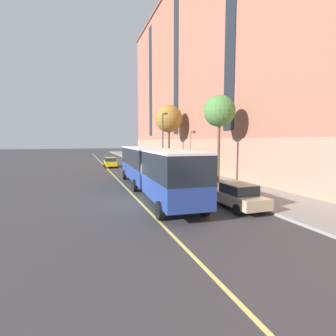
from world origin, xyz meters
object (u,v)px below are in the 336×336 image
Objects in this scene: taxi_cab at (110,162)px; street_tree_far_uptown at (169,119)px; parked_car_darkgray_2 at (136,161)px; street_lamp at (163,136)px; city_bus at (151,167)px; parked_car_champagne_1 at (237,196)px; parked_car_red_3 at (157,168)px; street_tree_mid_block at (219,112)px.

taxi_cab is 0.50× the size of street_tree_far_uptown.
parked_car_darkgray_2 and taxi_cab have the same top height.
parked_car_darkgray_2 is at bearing 99.77° from street_lamp.
street_tree_far_uptown is (7.31, 17.02, 5.33)m from city_bus.
parked_car_champagne_1 is (3.62, -6.89, -1.28)m from city_bus.
taxi_cab is (-4.37, 11.10, -0.00)m from parked_car_red_3.
taxi_cab is 11.42m from street_tree_far_uptown.
city_bus is at bearing -111.51° from street_lamp.
street_tree_far_uptown reaches higher than street_tree_mid_block.
parked_car_darkgray_2 is 13.43m from parked_car_red_3.
street_lamp is (1.68, 20.34, 4.01)m from parked_car_champagne_1.
parked_car_champagne_1 is 0.59× the size of street_lamp.
taxi_cab is 10.76m from street_lamp.
parked_car_red_3 is 0.56× the size of street_tree_mid_block.
city_bus is 9.00m from street_tree_mid_block.
parked_car_red_3 is at bearing -119.64° from street_tree_far_uptown.
street_lamp is at bearing 99.91° from street_tree_mid_block.
parked_car_darkgray_2 and parked_car_red_3 have the same top height.
street_tree_far_uptown is 1.21× the size of street_lamp.
parked_car_darkgray_2 is 0.61× the size of street_lamp.
taxi_cab is at bearing -153.10° from parked_car_darkgray_2.
city_bus is 2.38× the size of street_lamp.
street_tree_mid_block reaches higher than taxi_cab.
parked_car_red_3 is 11.93m from taxi_cab.
taxi_cab is at bearing 92.74° from city_bus.
city_bus is 3.92× the size of taxi_cab.
city_bus is 3.89× the size of parked_car_red_3.
parked_car_champagne_1 is 28.45m from taxi_cab.
street_lamp is at bearing 85.28° from parked_car_champagne_1.
city_bus is 19.27m from street_tree_far_uptown.
parked_car_red_3 is (-0.26, 16.97, 0.00)m from parked_car_champagne_1.
street_tree_far_uptown is at bearing 81.24° from parked_car_champagne_1.
street_tree_mid_block is 1.09× the size of street_lamp.
parked_car_darkgray_2 is at bearing 89.10° from parked_car_red_3.
city_bus reaches higher than parked_car_champagne_1.
taxi_cab is at bearing 99.38° from parked_car_champagne_1.
parked_car_champagne_1 is 25.07m from street_tree_far_uptown.
parked_car_darkgray_2 is at bearing 119.91° from street_tree_far_uptown.
parked_car_darkgray_2 is 0.50× the size of street_tree_far_uptown.
parked_car_darkgray_2 is 5.14m from taxi_cab.
parked_car_darkgray_2 is at bearing 81.36° from city_bus.
street_lamp reaches higher than parked_car_darkgray_2.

